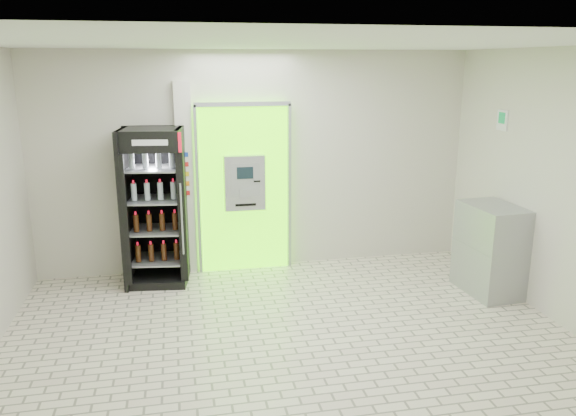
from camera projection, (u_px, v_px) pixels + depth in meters
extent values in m
plane|color=beige|center=(295.00, 348.00, 5.74)|extent=(6.00, 6.00, 0.00)
plane|color=beige|center=(257.00, 162.00, 7.73)|extent=(6.00, 0.00, 6.00)
plane|color=beige|center=(393.00, 320.00, 2.99)|extent=(6.00, 0.00, 6.00)
plane|color=beige|center=(572.00, 192.00, 5.94)|extent=(0.00, 5.00, 5.00)
plane|color=white|center=(296.00, 43.00, 4.98)|extent=(6.00, 6.00, 0.00)
cube|color=#53F800|center=(244.00, 188.00, 7.72)|extent=(1.20, 0.12, 2.30)
cube|color=gray|center=(243.00, 104.00, 7.36)|extent=(1.28, 0.04, 0.06)
cube|color=gray|center=(198.00, 192.00, 7.53)|extent=(0.04, 0.04, 2.30)
cube|color=gray|center=(290.00, 188.00, 7.77)|extent=(0.04, 0.04, 2.30)
cube|color=black|center=(252.00, 234.00, 7.85)|extent=(0.62, 0.01, 0.67)
cube|color=black|center=(217.00, 129.00, 7.39)|extent=(0.22, 0.01, 0.18)
cube|color=#989A9F|center=(245.00, 183.00, 7.59)|extent=(0.55, 0.12, 0.75)
cube|color=black|center=(245.00, 173.00, 7.49)|extent=(0.22, 0.01, 0.16)
cube|color=gray|center=(245.00, 193.00, 7.56)|extent=(0.16, 0.01, 0.12)
cube|color=black|center=(257.00, 181.00, 7.55)|extent=(0.09, 0.01, 0.02)
cube|color=black|center=(246.00, 205.00, 7.60)|extent=(0.28, 0.01, 0.03)
cube|color=silver|center=(186.00, 180.00, 7.55)|extent=(0.22, 0.10, 2.60)
cube|color=#193FB2|center=(185.00, 155.00, 7.41)|extent=(0.09, 0.01, 0.06)
cube|color=red|center=(185.00, 164.00, 7.44)|extent=(0.09, 0.01, 0.06)
cube|color=yellow|center=(186.00, 174.00, 7.47)|extent=(0.09, 0.01, 0.06)
cube|color=orange|center=(186.00, 183.00, 7.51)|extent=(0.09, 0.01, 0.06)
cube|color=red|center=(187.00, 193.00, 7.54)|extent=(0.09, 0.01, 0.06)
cube|color=black|center=(155.00, 207.00, 7.25)|extent=(0.85, 0.79, 2.03)
cube|color=black|center=(156.00, 201.00, 7.55)|extent=(0.76, 0.15, 2.03)
cube|color=red|center=(150.00, 143.00, 6.70)|extent=(0.74, 0.11, 0.24)
cube|color=white|center=(150.00, 143.00, 6.70)|extent=(0.42, 0.06, 0.07)
cube|color=black|center=(159.00, 277.00, 7.49)|extent=(0.85, 0.79, 0.10)
cylinder|color=gray|center=(182.00, 219.00, 6.99)|extent=(0.03, 0.03, 0.92)
cube|color=gray|center=(158.00, 259.00, 7.43)|extent=(0.71, 0.67, 0.02)
cube|color=gray|center=(156.00, 230.00, 7.33)|extent=(0.71, 0.67, 0.02)
cube|color=gray|center=(155.00, 199.00, 7.22)|extent=(0.71, 0.67, 0.02)
cube|color=gray|center=(153.00, 168.00, 7.12)|extent=(0.71, 0.67, 0.02)
cube|color=#989A9F|center=(491.00, 249.00, 7.01)|extent=(0.62, 0.89, 1.13)
cube|color=gray|center=(470.00, 247.00, 6.94)|extent=(0.06, 0.83, 0.01)
cube|color=white|center=(502.00, 120.00, 7.11)|extent=(0.02, 0.22, 0.26)
cube|color=#0C8642|center=(502.00, 118.00, 7.10)|extent=(0.00, 0.14, 0.14)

